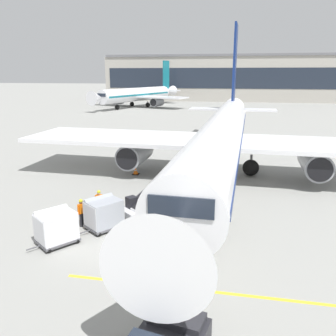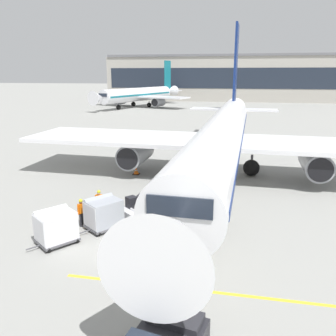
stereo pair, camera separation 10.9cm
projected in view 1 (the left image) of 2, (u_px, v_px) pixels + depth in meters
ground_plane at (128, 248)px, 18.65m from camera, size 600.00×600.00×0.00m
parked_airplane at (222, 137)px, 30.66m from camera, size 35.65×45.11×15.17m
belt_loader at (150, 202)px, 22.78m from camera, size 4.29×4.70×3.39m
baggage_cart_lead at (104, 213)px, 20.76m from camera, size 2.48×2.66×1.91m
baggage_cart_second at (56, 226)px, 18.92m from camera, size 2.48×2.66×1.91m
ground_crew_by_loader at (99, 201)px, 22.65m from camera, size 0.57×0.26×1.74m
ground_crew_by_carts at (97, 217)px, 20.17m from camera, size 0.56×0.33×1.74m
ground_crew_marshaller at (145, 212)px, 20.92m from camera, size 0.50×0.40×1.74m
ground_crew_wingwalker at (81, 211)px, 21.07m from camera, size 0.37×0.53×1.74m
safety_cone_engine_keepout at (136, 171)px, 32.20m from camera, size 0.60×0.60×0.68m
apron_guidance_line_lead_in at (215, 179)px, 30.85m from camera, size 0.20×110.00×0.01m
apron_guidance_line_stop_bar at (199, 290)px, 15.01m from camera, size 12.00×0.20×0.01m
terminal_building at (263, 78)px, 116.74m from camera, size 105.10×14.94×14.97m
distant_airplane at (138, 95)px, 96.45m from camera, size 28.90×36.79×12.74m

